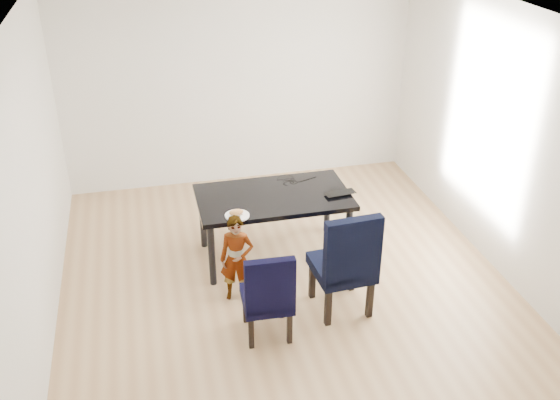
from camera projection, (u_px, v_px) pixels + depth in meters
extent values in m
cube|color=tan|center=(284.00, 281.00, 6.45)|extent=(4.50, 5.00, 0.01)
cube|color=white|center=(286.00, 15.00, 5.17)|extent=(4.50, 5.00, 0.01)
cube|color=silver|center=(238.00, 82.00, 7.95)|extent=(4.50, 0.01, 2.70)
cube|color=white|center=(386.00, 338.00, 3.67)|extent=(4.50, 0.01, 2.70)
cube|color=white|center=(30.00, 188.00, 5.35)|extent=(0.01, 5.00, 2.70)
cube|color=white|center=(502.00, 141.00, 6.27)|extent=(0.01, 5.00, 2.70)
cube|color=black|center=(274.00, 226.00, 6.70)|extent=(1.60, 0.90, 0.75)
cube|color=black|center=(267.00, 292.00, 5.54)|extent=(0.46, 0.47, 0.91)
cube|color=black|center=(342.00, 259.00, 5.83)|extent=(0.56, 0.58, 1.10)
imported|color=#F85B14|center=(237.00, 259.00, 6.00)|extent=(0.38, 0.30, 0.91)
cylinder|color=white|center=(237.00, 216.00, 6.13)|extent=(0.25, 0.25, 0.01)
ellipsoid|color=#C08144|center=(236.00, 212.00, 6.12)|extent=(0.16, 0.10, 0.06)
imported|color=black|center=(338.00, 192.00, 6.57)|extent=(0.35, 0.24, 0.03)
torus|color=black|center=(290.00, 182.00, 6.78)|extent=(0.18, 0.18, 0.01)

